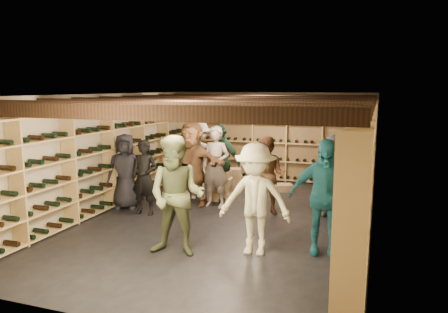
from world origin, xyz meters
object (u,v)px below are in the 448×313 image
Objects in this scene: crate_stack_right at (231,178)px; person_8 at (268,175)px; person_2 at (177,196)px; person_3 at (255,199)px; person_7 at (216,167)px; person_5 at (192,163)px; person_9 at (197,159)px; person_12 at (334,175)px; person_1 at (144,178)px; person_4 at (324,197)px; person_10 at (220,162)px; crate_stack_left at (220,185)px; crate_loose at (282,188)px; person_0 at (125,171)px.

person_8 reaches higher than crate_stack_right.
person_2 reaches higher than person_3.
person_3 is 0.99× the size of person_7.
person_5 is 1.01× the size of person_9.
person_9 reaches higher than person_7.
crate_stack_right is 0.34× the size of person_3.
person_12 is (2.44, 0.16, -0.05)m from person_7.
person_3 is 2.63m from person_12.
person_1 is at bearing -149.44° from person_12.
person_5 is (-3.03, 1.92, 0.02)m from person_4.
person_5 is 0.71m from person_10.
person_9 is at bearing -109.65° from crate_stack_right.
person_7 is 0.85m from person_9.
person_4 reaches higher than crate_stack_left.
person_7 is (-1.50, 2.30, 0.01)m from person_3.
crate_loose is at bearing 54.33° from person_5.
crate_stack_left reaches higher than crate_stack_right.
person_12 is (1.40, -1.71, 0.73)m from crate_loose.
person_9 reaches higher than person_4.
crate_loose is 3.89m from person_0.
person_2 reaches higher than person_1.
person_5 is (-1.59, -1.87, 0.83)m from crate_loose.
person_8 is at bearing 3.16° from person_7.
person_1 is at bearing -41.08° from person_0.
person_12 is (4.18, 0.92, 0.02)m from person_0.
person_4 is at bearing -47.11° from person_8.
crate_stack_right is 4.59m from person_4.
person_12 reaches higher than person_8.
person_0 is 2.09m from person_10.
person_4 is (3.62, -0.91, 0.14)m from person_1.
person_1 reaches higher than crate_stack_right.
person_2 is at bearing -66.72° from person_10.
crate_loose is at bearing 49.97° from person_1.
crate_loose is at bearing 19.05° from person_9.
person_3 is 0.94× the size of person_5.
crate_loose is at bearing 100.18° from person_8.
person_10 reaches higher than crate_loose.
crate_loose is 2.12m from person_8.
crate_stack_right is (-0.12, 1.19, -0.08)m from crate_stack_left.
person_7 is at bearing -65.37° from person_10.
person_8 reaches higher than person_1.
person_1 is 1.87m from person_10.
person_7 is 2.44m from person_12.
crate_stack_left is at bearing 93.65° from person_2.
person_8 is at bearing 68.48° from person_2.
person_9 is at bearing -141.88° from crate_loose.
person_4 is 3.98m from person_9.
person_1 is (0.60, -0.25, -0.04)m from person_0.
person_7 is (-2.48, 1.91, -0.02)m from person_4.
person_9 is at bearing 180.00° from crate_stack_left.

